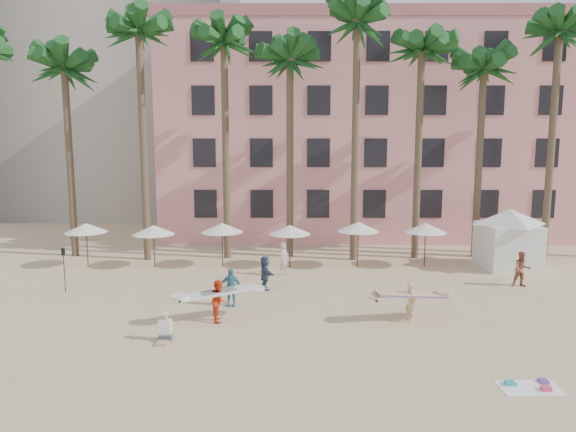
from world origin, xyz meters
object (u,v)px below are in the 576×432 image
(pink_hotel, at_px, (386,134))
(carrier_yellow, at_px, (411,299))
(cabana, at_px, (509,233))
(carrier_white, at_px, (219,299))

(pink_hotel, distance_m, carrier_yellow, 24.00)
(cabana, height_order, carrier_white, cabana)
(pink_hotel, bearing_deg, cabana, -70.60)
(pink_hotel, height_order, cabana, pink_hotel)
(pink_hotel, height_order, carrier_yellow, pink_hotel)
(pink_hotel, distance_m, carrier_white, 26.21)
(pink_hotel, distance_m, cabana, 15.62)
(cabana, height_order, carrier_yellow, cabana)
(cabana, xyz_separation_m, carrier_white, (-15.72, -9.13, -1.13))
(carrier_white, bearing_deg, pink_hotel, 64.36)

